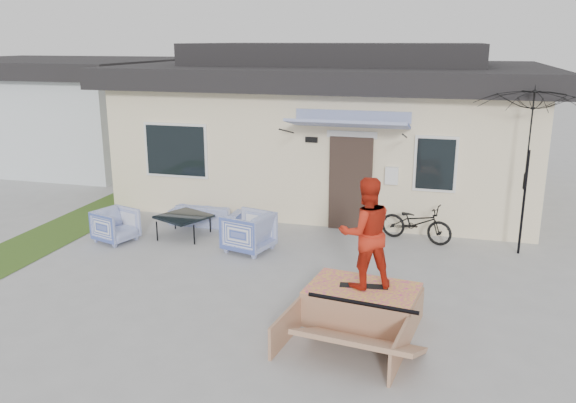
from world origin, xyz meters
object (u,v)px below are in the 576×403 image
(coffee_table, at_px, (184,226))
(patio_umbrella, at_px, (527,168))
(armchair_right, at_px, (248,230))
(skateboard, at_px, (364,285))
(loveseat, at_px, (207,211))
(bicycle, at_px, (416,219))
(skater, at_px, (366,231))
(armchair_left, at_px, (116,224))
(skate_ramp, at_px, (362,305))

(coffee_table, relative_size, patio_umbrella, 0.38)
(armchair_right, distance_m, skateboard, 3.62)
(loveseat, relative_size, bicycle, 1.08)
(loveseat, distance_m, patio_umbrella, 6.93)
(coffee_table, xyz_separation_m, skateboard, (4.33, -2.91, 0.32))
(armchair_right, bearing_deg, loveseat, -118.58)
(coffee_table, height_order, skater, skater)
(armchair_right, relative_size, patio_umbrella, 0.35)
(coffee_table, height_order, skateboard, skateboard)
(skater, bearing_deg, armchair_right, -68.15)
(armchair_left, distance_m, patio_umbrella, 8.40)
(armchair_right, bearing_deg, patio_umbrella, 118.51)
(coffee_table, xyz_separation_m, bicycle, (4.87, 1.03, 0.26))
(armchair_right, relative_size, skate_ramp, 0.41)
(bicycle, relative_size, skateboard, 2.14)
(coffee_table, relative_size, skater, 0.57)
(loveseat, relative_size, skateboard, 2.31)
(skateboard, bearing_deg, loveseat, 130.35)
(armchair_right, height_order, patio_umbrella, patio_umbrella)
(loveseat, bearing_deg, bicycle, -178.31)
(bicycle, height_order, skateboard, bicycle)
(loveseat, bearing_deg, skate_ramp, 137.70)
(armchair_right, distance_m, skater, 3.75)
(patio_umbrella, distance_m, skate_ramp, 4.81)
(loveseat, xyz_separation_m, bicycle, (4.74, 0.09, 0.17))
(skate_ramp, xyz_separation_m, skateboard, (0.01, 0.05, 0.29))
(skateboard, height_order, skater, skater)
(patio_umbrella, height_order, skateboard, patio_umbrella)
(loveseat, distance_m, armchair_left, 2.13)
(patio_umbrella, distance_m, skater, 4.54)
(loveseat, bearing_deg, armchair_right, 137.37)
(loveseat, relative_size, skater, 1.00)
(bicycle, distance_m, skater, 4.08)
(armchair_left, bearing_deg, patio_umbrella, -61.47)
(armchair_left, xyz_separation_m, skateboard, (5.58, -2.22, 0.17))
(bicycle, xyz_separation_m, skateboard, (-0.54, -3.94, 0.06))
(loveseat, xyz_separation_m, skater, (4.20, -3.85, 1.09))
(armchair_left, bearing_deg, armchair_right, -67.85)
(armchair_left, xyz_separation_m, bicycle, (6.12, 1.71, 0.11))
(armchair_right, height_order, skateboard, armchair_right)
(armchair_right, height_order, skater, skater)
(loveseat, xyz_separation_m, coffee_table, (-0.13, -0.94, -0.09))
(loveseat, xyz_separation_m, armchair_left, (-1.38, -1.63, 0.06))
(bicycle, height_order, patio_umbrella, patio_umbrella)
(skate_ramp, distance_m, skateboard, 0.30)
(loveseat, height_order, skateboard, loveseat)
(armchair_right, bearing_deg, skate_ramp, 61.94)
(patio_umbrella, bearing_deg, skateboard, -124.73)
(coffee_table, distance_m, skate_ramp, 5.24)
(bicycle, distance_m, skateboard, 3.97)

